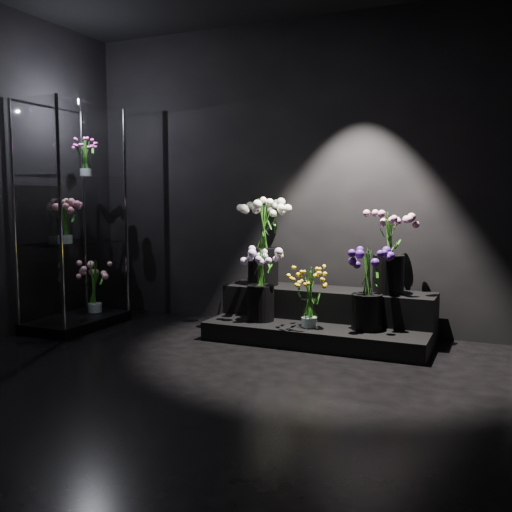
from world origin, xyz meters
The scene contains 12 objects.
floor centered at (0.00, 0.00, 0.00)m, with size 4.00×4.00×0.00m, color black.
wall_back centered at (0.00, 2.00, 1.40)m, with size 4.00×4.00×0.00m, color black.
display_riser centered at (0.51, 1.63, 0.17)m, with size 1.83×0.81×0.41m.
display_case centered at (-1.70, 1.10, 1.02)m, with size 0.55×0.92×2.03m.
bouquet_orange_bells centered at (0.48, 1.34, 0.41)m, with size 0.36×0.36×0.48m.
bouquet_lilac centered at (0.02, 1.41, 0.52)m, with size 0.42×0.42×0.63m.
bouquet_purple centered at (0.92, 1.45, 0.51)m, with size 0.40×0.40×0.66m.
bouquet_cream_roses centered at (-0.10, 1.74, 0.86)m, with size 0.45×0.45×0.79m.
bouquet_pink_roses centered at (1.03, 1.73, 0.80)m, with size 0.46×0.46×0.67m.
bouquet_case_pink centered at (-1.65, 0.93, 1.00)m, with size 0.32×0.32×0.39m.
bouquet_case_magenta centered at (-1.69, 1.27, 1.58)m, with size 0.31×0.31×0.36m.
bouquet_case_base_pink centered at (-1.69, 1.35, 0.35)m, with size 0.32×0.32×0.49m.
Camera 1 is at (1.92, -2.98, 1.21)m, focal length 40.00 mm.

